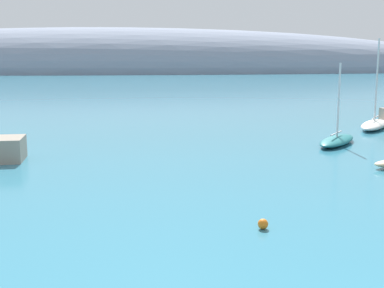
# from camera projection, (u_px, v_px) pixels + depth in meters

# --- Properties ---
(distant_ridge) EXTENTS (378.10, 69.27, 41.89)m
(distant_ridge) POSITION_uv_depth(u_px,v_px,m) (114.00, 72.00, 248.29)
(distant_ridge) COLOR gray
(distant_ridge) RESTS_ON ground
(sailboat_white_near_shore) EXTENTS (6.89, 8.29, 9.99)m
(sailboat_white_near_shore) POSITION_uv_depth(u_px,v_px,m) (374.00, 124.00, 58.51)
(sailboat_white_near_shore) COLOR white
(sailboat_white_near_shore) RESTS_ON water
(sailboat_teal_mid_mooring) EXTENTS (6.39, 7.30, 7.50)m
(sailboat_teal_mid_mooring) POSITION_uv_depth(u_px,v_px,m) (337.00, 140.00, 48.19)
(sailboat_teal_mid_mooring) COLOR #1E6B70
(sailboat_teal_mid_mooring) RESTS_ON water
(mooring_buoy_orange) EXTENTS (0.50, 0.50, 0.50)m
(mooring_buoy_orange) POSITION_uv_depth(u_px,v_px,m) (263.00, 224.00, 24.81)
(mooring_buoy_orange) COLOR orange
(mooring_buoy_orange) RESTS_ON water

